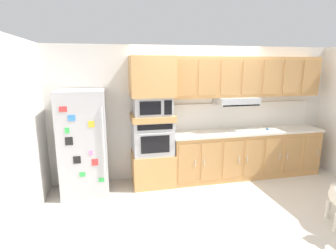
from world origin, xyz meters
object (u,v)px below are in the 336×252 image
at_px(microwave, 152,106).
at_px(refrigerator, 84,143).
at_px(screwdriver, 268,129).
at_px(built_in_oven, 152,137).

bearing_deg(microwave, refrigerator, -176.71).
height_order(microwave, screwdriver, microwave).
bearing_deg(built_in_oven, refrigerator, -176.71).
distance_m(microwave, screwdriver, 2.33).
xyz_separation_m(refrigerator, microwave, (1.18, 0.07, 0.58)).
height_order(refrigerator, screwdriver, refrigerator).
height_order(built_in_oven, microwave, microwave).
relative_size(microwave, screwdriver, 4.03).
height_order(refrigerator, microwave, refrigerator).
relative_size(built_in_oven, screwdriver, 4.38).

